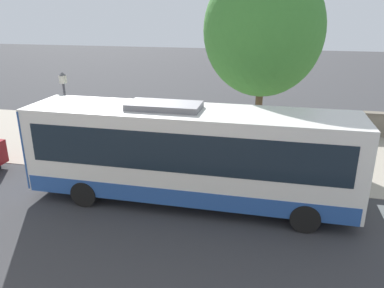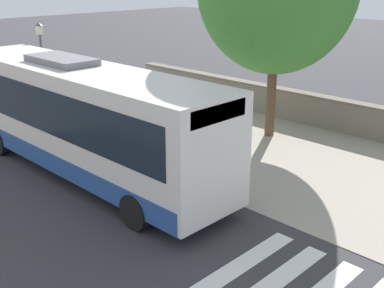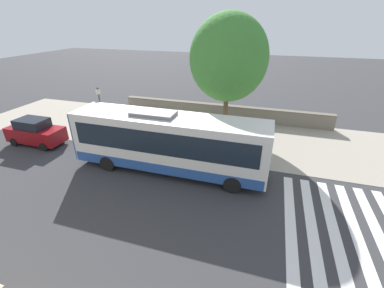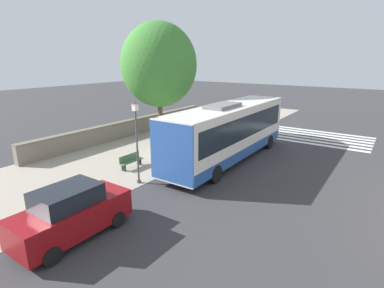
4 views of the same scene
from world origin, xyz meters
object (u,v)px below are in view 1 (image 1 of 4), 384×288
bus (188,153)px  pedestrian (310,173)px  bus_shelter (176,123)px  shade_tree (263,31)px  street_lamp_near (67,113)px  bench (118,145)px

bus → pedestrian: size_ratio=7.72×
bus_shelter → shade_tree: shade_tree is taller
street_lamp_near → shade_tree: shade_tree is taller
bus → bench: size_ratio=7.33×
bus_shelter → shade_tree: size_ratio=0.37×
bus → street_lamp_near: street_lamp_near is taller
bus_shelter → street_lamp_near: bearing=-77.2°
bus_shelter → bus: bearing=22.6°
shade_tree → bus_shelter: bearing=-38.5°
bus_shelter → bench: bus_shelter is taller
bus_shelter → shade_tree: 6.85m
bench → shade_tree: size_ratio=0.18×
shade_tree → pedestrian: bearing=21.8°
bus → shade_tree: (-7.66, 2.17, 4.03)m
bus_shelter → street_lamp_near: (1.09, -4.82, 0.50)m
pedestrian → street_lamp_near: bearing=-92.8°
pedestrian → bench: pedestrian is taller
bus → bus_shelter: 3.51m
shade_tree → street_lamp_near: bearing=-56.5°
bus → bus_shelter: bearing=-157.4°
bus_shelter → pedestrian: bus_shelter is taller
bench → street_lamp_near: size_ratio=0.37×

